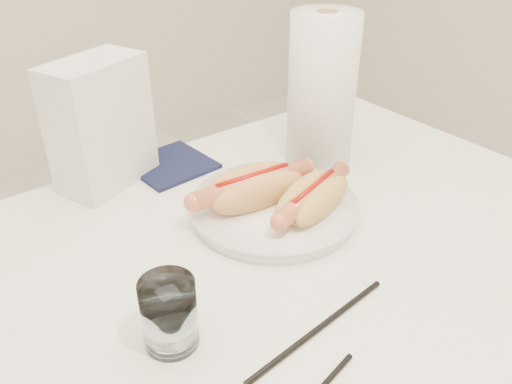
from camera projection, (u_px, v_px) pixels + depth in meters
table at (246, 311)px, 0.72m from camera, size 1.20×0.80×0.75m
plate at (274, 209)px, 0.82m from camera, size 0.29×0.29×0.02m
hotdog_left at (253, 188)px, 0.80m from camera, size 0.20×0.09×0.05m
hotdog_right at (313, 198)px, 0.78m from camera, size 0.18×0.11×0.05m
water_glass at (169, 314)px, 0.58m from camera, size 0.06×0.06×0.09m
chopstick_far at (319, 328)px, 0.61m from camera, size 0.23×0.03×0.01m
napkin_box at (101, 124)px, 0.86m from camera, size 0.18×0.14×0.21m
navy_napkin at (170, 165)px, 0.96m from camera, size 0.14×0.14×0.01m
paper_towel_roll at (322, 91)px, 0.91m from camera, size 0.15×0.15×0.27m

